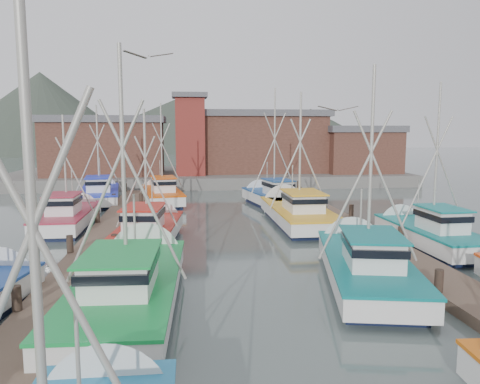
{
  "coord_description": "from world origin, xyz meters",
  "views": [
    {
      "loc": [
        -2.77,
        -16.74,
        6.03
      ],
      "look_at": [
        0.31,
        8.54,
        2.6
      ],
      "focal_mm": 35.0,
      "sensor_mm": 36.0,
      "label": 1
    }
  ],
  "objects": [
    {
      "name": "ground",
      "position": [
        0.0,
        0.0,
        0.0
      ],
      "size": [
        260.0,
        260.0,
        0.0
      ],
      "primitive_type": "plane",
      "color": "#485654",
      "rests_on": "ground"
    },
    {
      "name": "dock_left",
      "position": [
        -7.0,
        4.04,
        0.21
      ],
      "size": [
        2.3,
        46.0,
        1.5
      ],
      "color": "brown",
      "rests_on": "ground"
    },
    {
      "name": "dock_right",
      "position": [
        7.0,
        4.04,
        0.21
      ],
      "size": [
        2.3,
        46.0,
        1.5
      ],
      "color": "brown",
      "rests_on": "ground"
    },
    {
      "name": "quay",
      "position": [
        0.0,
        37.0,
        0.6
      ],
      "size": [
        44.0,
        16.0,
        1.2
      ],
      "primitive_type": "cube",
      "color": "slate",
      "rests_on": "ground"
    },
    {
      "name": "shed_left",
      "position": [
        -11.0,
        35.0,
        4.34
      ],
      "size": [
        12.72,
        8.48,
        6.2
      ],
      "color": "brown",
      "rests_on": "quay"
    },
    {
      "name": "shed_center",
      "position": [
        6.0,
        37.0,
        4.69
      ],
      "size": [
        14.84,
        9.54,
        6.9
      ],
      "color": "brown",
      "rests_on": "quay"
    },
    {
      "name": "shed_right",
      "position": [
        17.0,
        34.0,
        3.84
      ],
      "size": [
        8.48,
        6.36,
        5.2
      ],
      "color": "brown",
      "rests_on": "quay"
    },
    {
      "name": "lookout_tower",
      "position": [
        -2.0,
        33.0,
        5.55
      ],
      "size": [
        3.6,
        3.6,
        8.5
      ],
      "color": "maroon",
      "rests_on": "quay"
    },
    {
      "name": "distant_hills",
      "position": [
        -12.76,
        122.59,
        0.0
      ],
      "size": [
        175.0,
        140.0,
        42.0
      ],
      "color": "#3A4439",
      "rests_on": "ground"
    },
    {
      "name": "boat_4",
      "position": [
        -4.65,
        -0.57,
        0.68
      ],
      "size": [
        3.97,
        10.55,
        9.68
      ],
      "rotation": [
        0.0,
        0.0,
        -0.05
      ],
      "color": "#0F1734",
      "rests_on": "ground"
    },
    {
      "name": "boat_5",
      "position": [
        4.37,
        0.74,
        0.68
      ],
      "size": [
        4.82,
        9.96,
        9.23
      ],
      "rotation": [
        0.0,
        0.0,
        -0.21
      ],
      "color": "#0F1734",
      "rests_on": "ground"
    },
    {
      "name": "boat_8",
      "position": [
        -4.59,
        7.86,
        0.68
      ],
      "size": [
        3.66,
        9.06,
        7.78
      ],
      "rotation": [
        0.0,
        0.0,
        -0.11
      ],
      "color": "#0F1734",
      "rests_on": "ground"
    },
    {
      "name": "boat_9",
      "position": [
        4.45,
        12.47,
        0.68
      ],
      "size": [
        3.83,
        10.36,
        9.27
      ],
      "rotation": [
        0.0,
        0.0,
        -0.0
      ],
      "color": "#0F1734",
      "rests_on": "ground"
    },
    {
      "name": "boat_10",
      "position": [
        -9.78,
        12.81,
        0.68
      ],
      "size": [
        3.16,
        8.46,
        7.55
      ],
      "rotation": [
        0.0,
        0.0,
        0.0
      ],
      "color": "#0F1734",
      "rests_on": "ground"
    },
    {
      "name": "boat_11",
      "position": [
        9.65,
        5.64,
        0.68
      ],
      "size": [
        3.6,
        8.31,
        8.96
      ],
      "rotation": [
        0.0,
        0.0,
        0.03
      ],
      "color": "#0F1734",
      "rests_on": "ground"
    },
    {
      "name": "boat_12",
      "position": [
        -4.58,
        22.11,
        0.68
      ],
      "size": [
        3.88,
        8.98,
        8.81
      ],
      "rotation": [
        0.0,
        0.0,
        0.15
      ],
      "color": "#0F1734",
      "rests_on": "ground"
    },
    {
      "name": "boat_13",
      "position": [
        4.06,
        19.13,
        0.68
      ],
      "size": [
        4.03,
        8.89,
        9.79
      ],
      "rotation": [
        0.0,
        0.0,
        0.17
      ],
      "color": "#0F1734",
      "rests_on": "ground"
    },
    {
      "name": "boat_14",
      "position": [
        -9.71,
        23.07,
        0.68
      ],
      "size": [
        4.07,
        9.74,
        8.78
      ],
      "rotation": [
        0.0,
        0.0,
        0.13
      ],
      "color": "#0F1734",
      "rests_on": "ground"
    },
    {
      "name": "gull_near",
      "position": [
        -3.77,
        -1.83,
        8.25
      ],
      "size": [
        1.51,
        0.66,
        0.24
      ],
      "rotation": [
        0.0,
        0.0,
        0.52
      ],
      "color": "gray",
      "rests_on": "ground"
    },
    {
      "name": "gull_far",
      "position": [
        2.96,
        0.27,
        6.76
      ],
      "size": [
        1.55,
        0.62,
        0.24
      ],
      "rotation": [
        0.0,
        0.0,
        0.08
      ],
      "color": "gray",
      "rests_on": "ground"
    }
  ]
}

